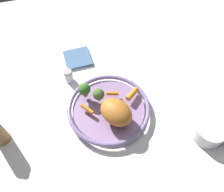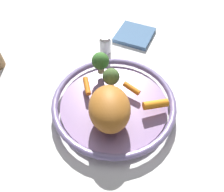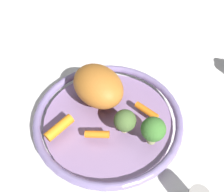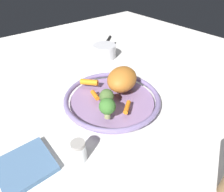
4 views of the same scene
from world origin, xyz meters
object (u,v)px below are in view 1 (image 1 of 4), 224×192
at_px(salt_shaker, 69,76).
at_px(broccoli_floret_mid, 84,89).
at_px(baby_carrot_center, 87,109).
at_px(baby_carrot_near_rim, 112,93).
at_px(saucepan, 209,132).
at_px(dish_towel, 78,58).
at_px(roast_chicken_piece, 116,112).
at_px(serving_bowl, 109,108).
at_px(baby_carrot_right, 132,94).
at_px(broccoli_floret_small, 99,94).

bearing_deg(salt_shaker, broccoli_floret_mid, -159.98).
distance_m(baby_carrot_center, baby_carrot_near_rim, 0.12).
bearing_deg(salt_shaker, saucepan, -133.47).
distance_m(baby_carrot_center, broccoli_floret_mid, 0.08).
relative_size(baby_carrot_near_rim, dish_towel, 0.39).
xyz_separation_m(baby_carrot_near_rim, saucepan, (-0.26, -0.29, -0.01)).
height_order(roast_chicken_piece, baby_carrot_near_rim, roast_chicken_piece).
relative_size(serving_bowl, saucepan, 1.93).
bearing_deg(baby_carrot_right, dish_towel, 28.54).
xyz_separation_m(baby_carrot_near_rim, salt_shaker, (0.16, 0.15, -0.01)).
bearing_deg(serving_bowl, saucepan, -123.60).
xyz_separation_m(roast_chicken_piece, saucepan, (-0.16, -0.31, -0.04)).
relative_size(serving_bowl, roast_chicken_piece, 2.55).
relative_size(baby_carrot_center, baby_carrot_right, 0.87).
xyz_separation_m(baby_carrot_right, broccoli_floret_mid, (0.06, 0.18, 0.03)).
bearing_deg(broccoli_floret_mid, broccoli_floret_small, -126.05).
bearing_deg(roast_chicken_piece, broccoli_floret_small, 22.05).
bearing_deg(roast_chicken_piece, baby_carrot_near_rim, -9.84).
xyz_separation_m(baby_carrot_near_rim, broccoli_floret_small, (-0.01, 0.06, 0.03)).
relative_size(broccoli_floret_mid, broccoli_floret_small, 1.17).
distance_m(baby_carrot_right, broccoli_floret_small, 0.14).
height_order(baby_carrot_near_rim, broccoli_floret_mid, broccoli_floret_mid).
bearing_deg(serving_bowl, salt_shaker, 30.53).
xyz_separation_m(roast_chicken_piece, baby_carrot_near_rim, (0.11, -0.02, -0.03)).
height_order(serving_bowl, salt_shaker, salt_shaker).
bearing_deg(serving_bowl, broccoli_floret_mid, 43.76).
distance_m(baby_carrot_near_rim, broccoli_floret_mid, 0.12).
relative_size(salt_shaker, dish_towel, 0.49).
xyz_separation_m(baby_carrot_right, broccoli_floret_small, (0.02, 0.13, 0.02)).
bearing_deg(serving_bowl, broccoli_floret_small, 32.06).
height_order(baby_carrot_right, saucepan, saucepan).
relative_size(baby_carrot_right, baby_carrot_near_rim, 1.30).
relative_size(roast_chicken_piece, baby_carrot_right, 1.99).
relative_size(broccoli_floret_mid, dish_towel, 0.53).
xyz_separation_m(baby_carrot_center, salt_shaker, (0.20, 0.04, -0.01)).
relative_size(saucepan, dish_towel, 1.35).
xyz_separation_m(roast_chicken_piece, dish_towel, (0.38, 0.07, -0.07)).
bearing_deg(saucepan, salt_shaker, 46.53).
height_order(broccoli_floret_mid, dish_towel, broccoli_floret_mid).
relative_size(serving_bowl, baby_carrot_right, 5.07).
distance_m(roast_chicken_piece, dish_towel, 0.40).
height_order(serving_bowl, baby_carrot_center, baby_carrot_center).
height_order(baby_carrot_right, salt_shaker, salt_shaker).
bearing_deg(broccoli_floret_small, dish_towel, 6.49).
distance_m(baby_carrot_near_rim, dish_towel, 0.30).
relative_size(serving_bowl, baby_carrot_near_rim, 6.62).
relative_size(baby_carrot_center, broccoli_floret_mid, 0.85).
bearing_deg(saucepan, serving_bowl, 56.40).
bearing_deg(saucepan, dish_towel, 35.26).
xyz_separation_m(broccoli_floret_mid, dish_towel, (0.25, -0.02, -0.07)).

